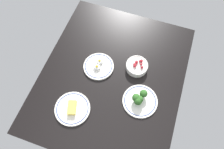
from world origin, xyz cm
name	(u,v)px	position (x,y,z in cm)	size (l,w,h in cm)	color
dining_table	(112,77)	(0.00, 0.00, 2.00)	(114.04, 94.65, 4.00)	black
plate_broccoli	(140,100)	(-11.40, -22.48, 6.45)	(22.58, 22.58, 7.87)	white
bowl_berries	(137,66)	(11.22, -14.12, 6.66)	(15.02, 15.02, 6.52)	white
plate_cheese	(72,109)	(-30.20, 15.92, 5.12)	(22.45, 22.45, 4.34)	white
plate_eggs	(99,66)	(3.55, 11.04, 5.15)	(21.02, 21.02, 4.94)	white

